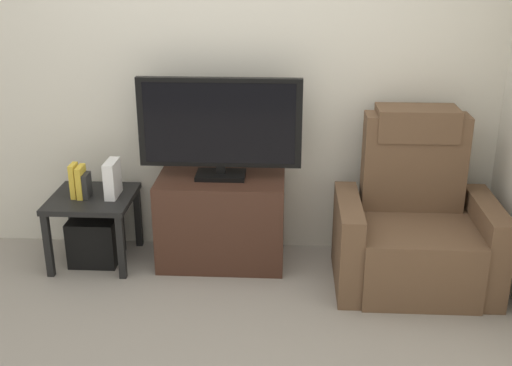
{
  "coord_description": "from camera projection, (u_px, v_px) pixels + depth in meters",
  "views": [
    {
      "loc": [
        0.47,
        -3.02,
        2.04
      ],
      "look_at": [
        0.28,
        0.5,
        0.7
      ],
      "focal_mm": 44.6,
      "sensor_mm": 36.0,
      "label": 1
    }
  ],
  "objects": [
    {
      "name": "ground_plane",
      "position": [
        202.0,
        330.0,
        3.57
      ],
      "size": [
        6.4,
        6.4,
        0.0
      ],
      "primitive_type": "plane",
      "color": "gray"
    },
    {
      "name": "wall_back",
      "position": [
        219.0,
        63.0,
        4.17
      ],
      "size": [
        6.4,
        0.06,
        2.6
      ],
      "primitive_type": "cube",
      "color": "beige",
      "rests_on": "ground"
    },
    {
      "name": "tv_stand",
      "position": [
        221.0,
        220.0,
        4.24
      ],
      "size": [
        0.83,
        0.47,
        0.6
      ],
      "color": "#3D2319",
      "rests_on": "ground"
    },
    {
      "name": "television",
      "position": [
        220.0,
        126.0,
        4.03
      ],
      "size": [
        1.04,
        0.2,
        0.66
      ],
      "color": "black",
      "rests_on": "tv_stand"
    },
    {
      "name": "recliner_armchair",
      "position": [
        414.0,
        226.0,
        3.99
      ],
      "size": [
        0.98,
        0.78,
        1.08
      ],
      "rotation": [
        0.0,
        0.0,
        0.02
      ],
      "color": "brown",
      "rests_on": "ground"
    },
    {
      "name": "side_table",
      "position": [
        93.0,
        206.0,
        4.22
      ],
      "size": [
        0.54,
        0.54,
        0.47
      ],
      "color": "black",
      "rests_on": "ground"
    },
    {
      "name": "subwoofer_box",
      "position": [
        96.0,
        238.0,
        4.31
      ],
      "size": [
        0.32,
        0.32,
        0.32
      ],
      "primitive_type": "cube",
      "color": "black",
      "rests_on": "ground"
    },
    {
      "name": "book_leftmost",
      "position": [
        74.0,
        181.0,
        4.14
      ],
      "size": [
        0.03,
        0.11,
        0.23
      ],
      "primitive_type": "cube",
      "color": "gold",
      "rests_on": "side_table"
    },
    {
      "name": "book_middle",
      "position": [
        81.0,
        182.0,
        4.14
      ],
      "size": [
        0.04,
        0.13,
        0.21
      ],
      "primitive_type": "cube",
      "color": "gold",
      "rests_on": "side_table"
    },
    {
      "name": "book_rightmost",
      "position": [
        87.0,
        185.0,
        4.15
      ],
      "size": [
        0.03,
        0.12,
        0.16
      ],
      "primitive_type": "cube",
      "color": "#262626",
      "rests_on": "side_table"
    },
    {
      "name": "game_console",
      "position": [
        112.0,
        179.0,
        4.16
      ],
      "size": [
        0.07,
        0.2,
        0.24
      ],
      "primitive_type": "cube",
      "color": "white",
      "rests_on": "side_table"
    }
  ]
}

